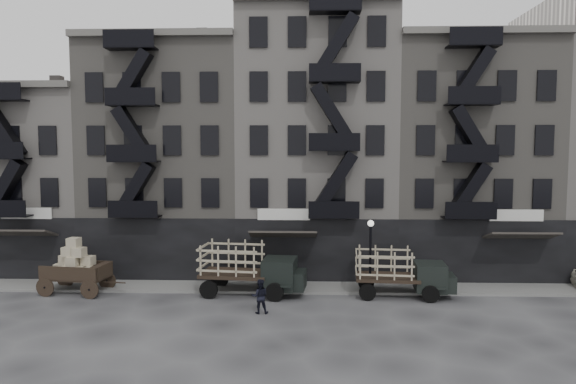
{
  "coord_description": "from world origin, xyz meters",
  "views": [
    {
      "loc": [
        -0.71,
        -26.13,
        8.24
      ],
      "look_at": [
        -1.71,
        4.0,
        5.74
      ],
      "focal_mm": 32.0,
      "sensor_mm": 36.0,
      "label": 1
    }
  ],
  "objects_px": {
    "stake_truck_east": "(401,269)",
    "wagon": "(74,262)",
    "stake_truck_west": "(249,265)",
    "pedestrian_mid": "(260,296)"
  },
  "relations": [
    {
      "from": "stake_truck_east",
      "to": "wagon",
      "type": "bearing_deg",
      "value": -175.53
    },
    {
      "from": "stake_truck_west",
      "to": "stake_truck_east",
      "type": "xyz_separation_m",
      "value": [
        8.54,
        -0.11,
        -0.15
      ]
    },
    {
      "from": "wagon",
      "to": "stake_truck_east",
      "type": "bearing_deg",
      "value": 7.35
    },
    {
      "from": "pedestrian_mid",
      "to": "wagon",
      "type": "bearing_deg",
      "value": -21.48
    },
    {
      "from": "stake_truck_east",
      "to": "pedestrian_mid",
      "type": "distance_m",
      "value": 8.33
    },
    {
      "from": "pedestrian_mid",
      "to": "stake_truck_west",
      "type": "bearing_deg",
      "value": -79.94
    },
    {
      "from": "stake_truck_west",
      "to": "pedestrian_mid",
      "type": "xyz_separation_m",
      "value": [
        0.89,
        -3.34,
        -0.82
      ]
    },
    {
      "from": "stake_truck_west",
      "to": "stake_truck_east",
      "type": "relative_size",
      "value": 1.1
    },
    {
      "from": "wagon",
      "to": "stake_truck_west",
      "type": "bearing_deg",
      "value": 7.85
    },
    {
      "from": "stake_truck_east",
      "to": "stake_truck_west",
      "type": "bearing_deg",
      "value": -176.11
    }
  ]
}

